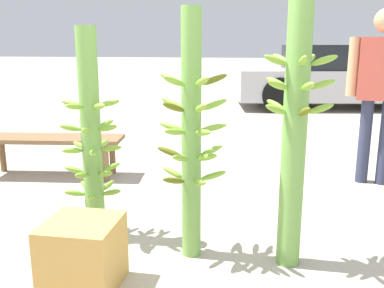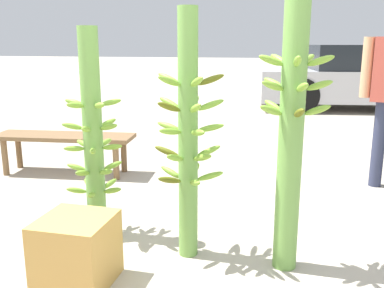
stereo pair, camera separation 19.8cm
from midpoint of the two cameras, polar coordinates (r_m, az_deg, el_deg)
ground_plane at (r=2.54m, az=-0.04°, el=-17.43°), size 80.00×80.00×0.00m
banana_stalk_left at (r=2.90m, az=-11.17°, el=0.90°), size 0.40×0.40×1.41m
banana_stalk_center at (r=2.53m, az=1.70°, el=1.06°), size 0.43×0.43×1.50m
banana_stalk_right at (r=2.46m, az=15.32°, el=1.43°), size 0.41×0.41×1.57m
market_bench at (r=4.47m, az=-15.49°, el=0.45°), size 1.44×0.52×0.40m
parked_car at (r=9.44m, az=21.99°, el=8.19°), size 4.15×2.27×1.28m
produce_crate at (r=2.46m, az=-12.86°, el=-13.75°), size 0.38×0.38×0.38m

